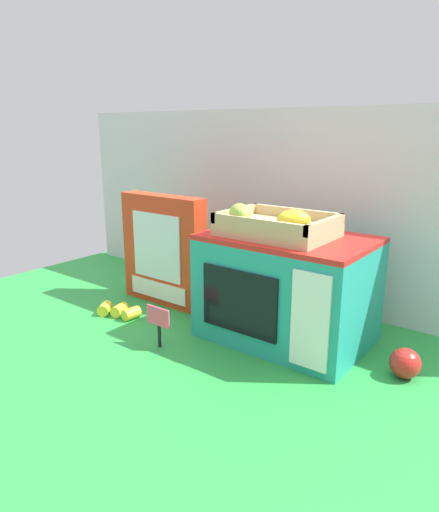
{
  "coord_description": "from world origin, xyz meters",
  "views": [
    {
      "loc": [
        0.67,
        -0.91,
        0.5
      ],
      "look_at": [
        -0.04,
        0.02,
        0.17
      ],
      "focal_mm": 32.6,
      "sensor_mm": 36.0,
      "label": 1
    }
  ],
  "objects_px": {
    "price_sign": "(158,321)",
    "loose_toy_banana": "(119,311)",
    "food_groups_crate": "(275,226)",
    "toy_microwave": "(286,288)",
    "loose_toy_apple": "(405,363)",
    "cookie_set_box": "(163,250)"
  },
  "relations": [
    {
      "from": "cookie_set_box",
      "to": "price_sign",
      "type": "relative_size",
      "value": 3.18
    },
    {
      "from": "cookie_set_box",
      "to": "loose_toy_apple",
      "type": "distance_m",
      "value": 0.71
    },
    {
      "from": "loose_toy_apple",
      "to": "food_groups_crate",
      "type": "bearing_deg",
      "value": -178.33
    },
    {
      "from": "cookie_set_box",
      "to": "toy_microwave",
      "type": "bearing_deg",
      "value": 0.54
    },
    {
      "from": "price_sign",
      "to": "loose_toy_banana",
      "type": "relative_size",
      "value": 0.77
    },
    {
      "from": "loose_toy_banana",
      "to": "loose_toy_apple",
      "type": "distance_m",
      "value": 0.73
    },
    {
      "from": "cookie_set_box",
      "to": "loose_toy_banana",
      "type": "distance_m",
      "value": 0.21
    },
    {
      "from": "loose_toy_banana",
      "to": "cookie_set_box",
      "type": "bearing_deg",
      "value": 80.99
    },
    {
      "from": "toy_microwave",
      "to": "food_groups_crate",
      "type": "relative_size",
      "value": 1.53
    },
    {
      "from": "toy_microwave",
      "to": "price_sign",
      "type": "distance_m",
      "value": 0.31
    },
    {
      "from": "toy_microwave",
      "to": "loose_toy_banana",
      "type": "bearing_deg",
      "value": -159.54
    },
    {
      "from": "loose_toy_banana",
      "to": "price_sign",
      "type": "bearing_deg",
      "value": -16.52
    },
    {
      "from": "food_groups_crate",
      "to": "loose_toy_banana",
      "type": "height_order",
      "value": "food_groups_crate"
    },
    {
      "from": "food_groups_crate",
      "to": "cookie_set_box",
      "type": "xyz_separation_m",
      "value": [
        -0.38,
        0.02,
        -0.12
      ]
    },
    {
      "from": "cookie_set_box",
      "to": "loose_toy_banana",
      "type": "xyz_separation_m",
      "value": [
        -0.02,
        -0.16,
        -0.14
      ]
    },
    {
      "from": "loose_toy_banana",
      "to": "toy_microwave",
      "type": "bearing_deg",
      "value": 20.46
    },
    {
      "from": "cookie_set_box",
      "to": "price_sign",
      "type": "distance_m",
      "value": 0.31
    },
    {
      "from": "food_groups_crate",
      "to": "loose_toy_banana",
      "type": "distance_m",
      "value": 0.5
    },
    {
      "from": "price_sign",
      "to": "loose_toy_banana",
      "type": "distance_m",
      "value": 0.24
    },
    {
      "from": "toy_microwave",
      "to": "food_groups_crate",
      "type": "bearing_deg",
      "value": -134.52
    },
    {
      "from": "price_sign",
      "to": "loose_toy_banana",
      "type": "bearing_deg",
      "value": 163.48
    },
    {
      "from": "toy_microwave",
      "to": "loose_toy_apple",
      "type": "bearing_deg",
      "value": -2.77
    }
  ]
}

